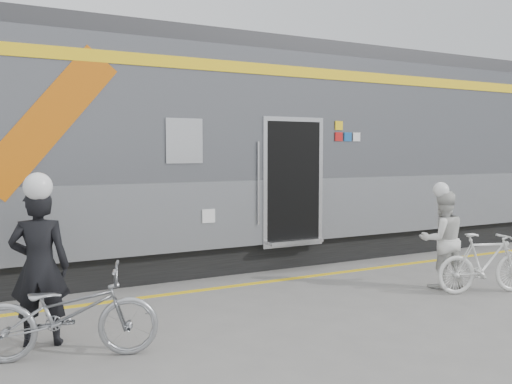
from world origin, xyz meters
TOP-DOWN VIEW (x-y plane):
  - ground at (0.00, 0.00)m, footprint 90.00×90.00m
  - train at (-1.03, 4.19)m, footprint 24.00×3.17m
  - safety_strip at (0.00, 2.15)m, footprint 24.00×0.12m
  - man at (-3.18, 0.83)m, footprint 0.71×0.57m
  - bicycle_left at (-2.98, 0.28)m, footprint 1.89×1.10m
  - woman at (2.55, 0.61)m, footprint 0.86×0.76m
  - bicycle_right at (2.85, 0.06)m, footprint 1.55×0.86m
  - helmet_man at (-3.18, 0.83)m, footprint 0.30×0.30m
  - helmet_woman at (2.55, 0.61)m, footprint 0.24×0.24m

SIDE VIEW (x-z plane):
  - ground at x=0.00m, z-range 0.00..0.00m
  - safety_strip at x=0.00m, z-range 0.00..0.01m
  - bicycle_right at x=2.85m, z-range 0.00..0.90m
  - bicycle_left at x=-2.98m, z-range 0.00..0.94m
  - woman at x=2.55m, z-range 0.00..1.48m
  - man at x=-3.18m, z-range 0.00..1.70m
  - helmet_woman at x=2.55m, z-range 1.48..1.72m
  - helmet_man at x=-3.18m, z-range 1.70..2.00m
  - train at x=-1.03m, z-range 0.00..4.10m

